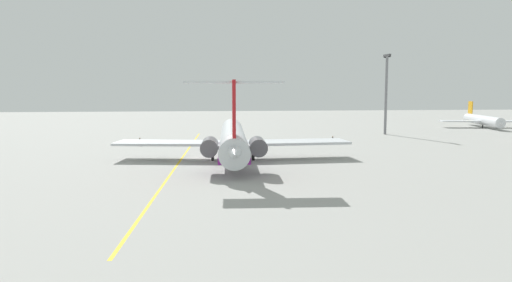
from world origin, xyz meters
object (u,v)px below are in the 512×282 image
Objects in this scene: safety_cone_nose at (294,142)px; light_mast at (386,90)px; ground_crew_near_nose at (333,139)px; airliner_far_left at (484,120)px; ground_crew_near_tail at (140,141)px; main_jetliner at (233,139)px.

light_mast is at bearing 122.95° from safety_cone_nose.
ground_crew_near_nose reaches higher than safety_cone_nose.
airliner_far_left is 1.25× the size of light_mast.
airliner_far_left reaches higher than ground_crew_near_tail.
airliner_far_left is 14.96× the size of ground_crew_near_nose.
main_jetliner is at bearing 104.32° from ground_crew_near_tail.
ground_crew_near_tail is at bearing 10.62° from ground_crew_near_nose.
light_mast is at bearing -121.00° from ground_crew_near_nose.
airliner_far_left is at bearing 118.13° from safety_cone_nose.
airliner_far_left is at bearing -134.06° from ground_crew_near_nose.
airliner_far_left is at bearing 114.29° from light_mast.
light_mast reaches higher than main_jetliner.
ground_crew_near_nose is 41.57m from ground_crew_near_tail.
ground_crew_near_tail is at bearing 41.15° from main_jetliner.
safety_cone_nose is at bearing -28.77° from main_jetliner.
main_jetliner reaches higher than airliner_far_left.
ground_crew_near_tail is at bearing -60.74° from airliner_far_left.
main_jetliner is at bearing 56.00° from ground_crew_near_nose.
safety_cone_nose is (35.23, -65.88, -2.03)m from airliner_far_left.
ground_crew_near_tail is 33.37m from safety_cone_nose.
main_jetliner is 100.38m from airliner_far_left.
light_mast reaches higher than ground_crew_near_tail.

